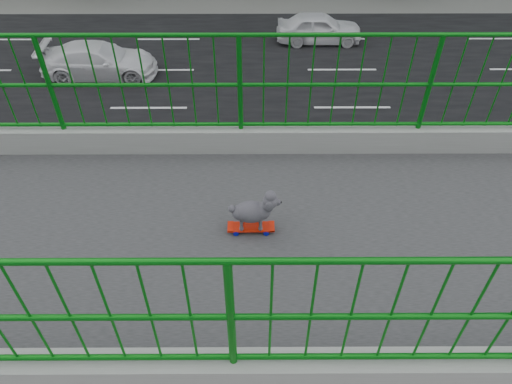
{
  "coord_description": "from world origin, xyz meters",
  "views": [
    {
      "loc": [
        3.07,
        4.15,
        10.47
      ],
      "look_at": [
        -0.53,
        4.17,
        7.11
      ],
      "focal_mm": 33.77,
      "sensor_mm": 36.0,
      "label": 1
    }
  ],
  "objects": [
    {
      "name": "car_1",
      "position": [
        -9.2,
        10.69,
        0.67
      ],
      "size": [
        1.41,
        4.05,
        1.33
      ],
      "primitive_type": "imported",
      "color": "black",
      "rests_on": "ground"
    },
    {
      "name": "car_3",
      "position": [
        -15.6,
        -2.41,
        0.7
      ],
      "size": [
        1.95,
        4.8,
        1.39
      ],
      "primitive_type": "imported",
      "rotation": [
        0.0,
        0.0,
        3.14
      ],
      "color": "white",
      "rests_on": "ground"
    },
    {
      "name": "poodle",
      "position": [
        -0.11,
        4.14,
        7.28
      ],
      "size": [
        0.21,
        0.5,
        0.41
      ],
      "rotation": [
        0.0,
        0.0,
        0.01
      ],
      "color": "#343137",
      "rests_on": "skateboard"
    },
    {
      "name": "car_4",
      "position": [
        -18.8,
        7.22,
        0.68
      ],
      "size": [
        1.6,
        3.98,
        1.36
      ],
      "primitive_type": "imported",
      "rotation": [
        0.0,
        0.0,
        3.14
      ],
      "color": "white",
      "rests_on": "ground"
    },
    {
      "name": "skateboard",
      "position": [
        -0.11,
        4.12,
        7.05
      ],
      "size": [
        0.14,
        0.45,
        0.06
      ],
      "rotation": [
        0.0,
        0.0,
        0.01
      ],
      "color": "red",
      "rests_on": "footbridge"
    },
    {
      "name": "road",
      "position": [
        -13.0,
        0.0,
        0.01
      ],
      "size": [
        18.0,
        90.0,
        0.02
      ],
      "primitive_type": "cube",
      "color": "black",
      "rests_on": "ground"
    },
    {
      "name": "car_6",
      "position": [
        -9.2,
        1.64,
        0.74
      ],
      "size": [
        2.45,
        5.31,
        1.47
      ],
      "primitive_type": "imported",
      "color": "red",
      "rests_on": "ground"
    },
    {
      "name": "car_5",
      "position": [
        -6.0,
        0.73,
        0.7
      ],
      "size": [
        1.48,
        4.25,
        1.4
      ],
      "primitive_type": "imported",
      "color": "gray",
      "rests_on": "ground"
    }
  ]
}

